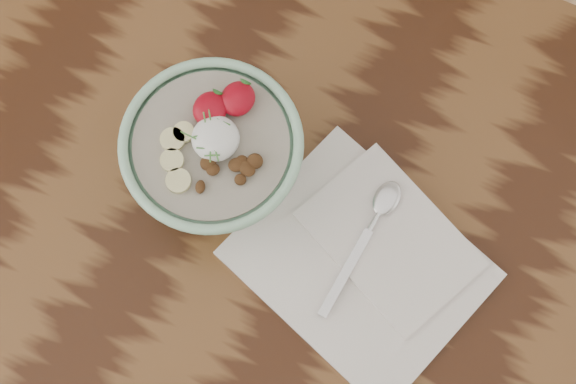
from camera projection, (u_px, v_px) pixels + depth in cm
name	position (u px, v px, depth cm)	size (l,w,h in cm)	color
table	(317.00, 273.00, 105.11)	(160.00, 90.00, 75.00)	#341A0D
breakfast_bowl	(215.00, 155.00, 92.30)	(20.59, 20.59, 13.59)	#9CD2AD
napkin	(366.00, 259.00, 95.46)	(32.75, 29.44, 1.67)	white
spoon	(377.00, 217.00, 95.40)	(3.62, 18.56, 0.97)	silver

